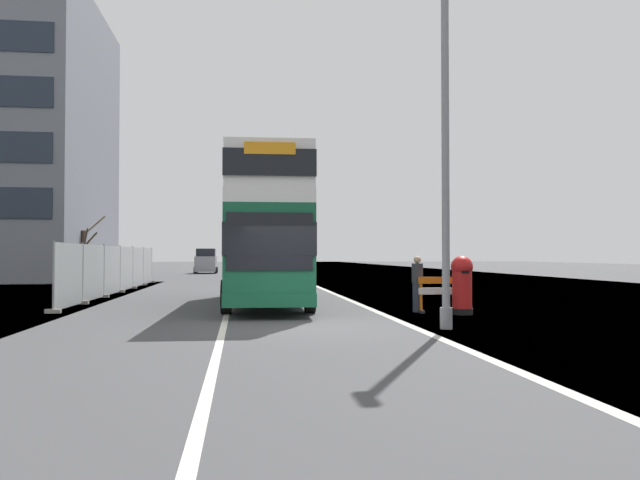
{
  "coord_description": "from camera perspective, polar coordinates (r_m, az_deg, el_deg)",
  "views": [
    {
      "loc": [
        -1.26,
        -14.89,
        1.73
      ],
      "look_at": [
        1.21,
        4.9,
        2.2
      ],
      "focal_mm": 35.23,
      "sensor_mm": 36.0,
      "label": 1
    }
  ],
  "objects": [
    {
      "name": "ground",
      "position": [
        15.21,
        -0.03,
        -8.07
      ],
      "size": [
        140.0,
        280.0,
        0.1
      ],
      "color": "#424244"
    },
    {
      "name": "double_decker_bus",
      "position": [
        22.01,
        -4.84,
        0.84
      ],
      "size": [
        2.96,
        11.21,
        4.83
      ],
      "color": "#145638",
      "rests_on": "ground"
    },
    {
      "name": "lamppost_foreground",
      "position": [
        15.15,
        11.32,
        8.11
      ],
      "size": [
        0.29,
        0.7,
        8.91
      ],
      "color": "gray",
      "rests_on": "ground"
    },
    {
      "name": "red_pillar_postbox",
      "position": [
        18.69,
        12.77,
        -3.77
      ],
      "size": [
        0.64,
        0.64,
        1.7
      ],
      "color": "black",
      "rests_on": "ground"
    },
    {
      "name": "roadworks_barrier",
      "position": [
        19.09,
        11.17,
        -4.56
      ],
      "size": [
        1.53,
        0.58,
        1.07
      ],
      "color": "orange",
      "rests_on": "ground"
    },
    {
      "name": "construction_site_fence",
      "position": [
        30.14,
        -17.73,
        -2.6
      ],
      "size": [
        0.44,
        20.6,
        2.16
      ],
      "color": "#A8AAAD",
      "rests_on": "ground"
    },
    {
      "name": "car_oncoming_near",
      "position": [
        41.97,
        -5.35,
        -2.3
      ],
      "size": [
        1.91,
        4.52,
        2.2
      ],
      "color": "slate",
      "rests_on": "ground"
    },
    {
      "name": "car_receding_mid",
      "position": [
        50.73,
        -5.69,
        -2.16
      ],
      "size": [
        2.01,
        4.28,
        2.13
      ],
      "color": "slate",
      "rests_on": "ground"
    },
    {
      "name": "car_receding_far",
      "position": [
        59.44,
        -10.31,
        -1.95
      ],
      "size": [
        2.07,
        4.12,
        2.29
      ],
      "color": "gray",
      "rests_on": "ground"
    },
    {
      "name": "bare_tree_far_verge_near",
      "position": [
        44.01,
        -20.67,
        -0.75
      ],
      "size": [
        2.17,
        3.0,
        4.52
      ],
      "color": "#4C3D2D",
      "rests_on": "ground"
    },
    {
      "name": "bare_tree_far_verge_mid",
      "position": [
        50.47,
        -22.37,
        -0.92
      ],
      "size": [
        3.08,
        2.51,
        4.15
      ],
      "color": "#4C3D2D",
      "rests_on": "ground"
    },
    {
      "name": "pedestrian_at_kerb",
      "position": [
        19.2,
        8.84,
        -3.97
      ],
      "size": [
        0.34,
        0.34,
        1.69
      ],
      "color": "#2D3342",
      "rests_on": "ground"
    }
  ]
}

